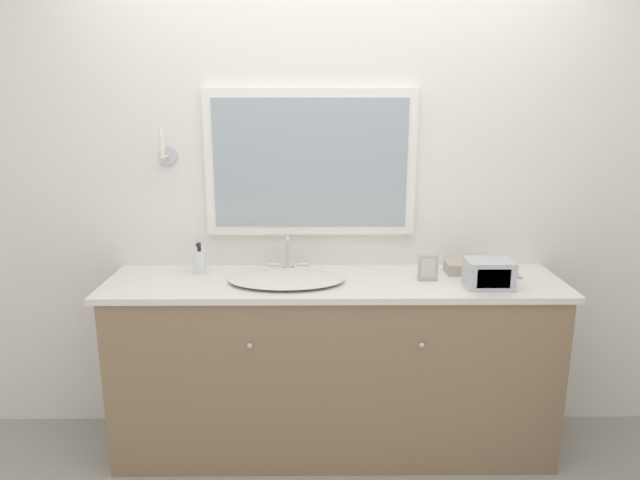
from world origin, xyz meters
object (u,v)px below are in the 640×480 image
object	(u,v)px
sink_basin	(286,278)
picture_frame	(428,268)
soap_bottle	(200,262)
appliance_box	(489,274)

from	to	relation	value
sink_basin	picture_frame	world-z (taller)	sink_basin
soap_bottle	picture_frame	world-z (taller)	soap_bottle
soap_bottle	appliance_box	world-z (taller)	soap_bottle
sink_basin	picture_frame	size ratio (longest dim) A/B	4.31
soap_bottle	appliance_box	size ratio (longest dim) A/B	0.76
sink_basin	appliance_box	world-z (taller)	sink_basin
sink_basin	appliance_box	xyz separation A→B (m)	(0.94, -0.09, 0.05)
sink_basin	soap_bottle	distance (m)	0.46
sink_basin	soap_bottle	size ratio (longest dim) A/B	3.46
soap_bottle	picture_frame	bearing A→B (deg)	-6.40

